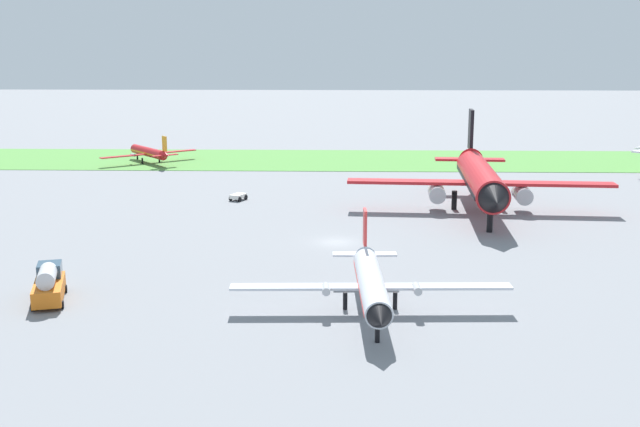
% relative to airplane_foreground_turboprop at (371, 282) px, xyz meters
% --- Properties ---
extents(ground_plane, '(600.00, 600.00, 0.00)m').
position_rel_airplane_foreground_turboprop_xyz_m(ground_plane, '(-3.10, 23.33, -2.58)').
color(ground_plane, gray).
extents(grass_taxiway_strip, '(360.00, 28.00, 0.08)m').
position_rel_airplane_foreground_turboprop_xyz_m(grass_taxiway_strip, '(-3.10, 87.30, -2.54)').
color(grass_taxiway_strip, '#549342').
rests_on(grass_taxiway_strip, ground_plane).
extents(airplane_foreground_turboprop, '(23.58, 20.17, 7.06)m').
position_rel_airplane_foreground_turboprop_xyz_m(airplane_foreground_turboprop, '(0.00, 0.00, 0.00)').
color(airplane_foreground_turboprop, silver).
rests_on(airplane_foreground_turboprop, ground_plane).
extents(airplane_midfield_jet, '(35.45, 34.79, 12.52)m').
position_rel_airplane_foreground_turboprop_xyz_m(airplane_midfield_jet, '(15.92, 40.46, 1.93)').
color(airplane_midfield_jet, red).
rests_on(airplane_midfield_jet, ground_plane).
extents(airplane_taxiing_turboprop, '(15.71, 14.02, 5.75)m').
position_rel_airplane_foreground_turboprop_xyz_m(airplane_taxiing_turboprop, '(-38.88, 82.20, -0.48)').
color(airplane_taxiing_turboprop, red).
rests_on(airplane_taxiing_turboprop, ground_plane).
extents(baggage_cart_near_gate, '(2.57, 2.89, 0.90)m').
position_rel_airplane_foreground_turboprop_xyz_m(baggage_cart_near_gate, '(-17.43, 47.19, -2.01)').
color(baggage_cart_near_gate, white).
rests_on(baggage_cart_near_gate, ground_plane).
extents(fuel_truck_midfield, '(4.11, 6.91, 3.29)m').
position_rel_airplane_foreground_turboprop_xyz_m(fuel_truck_midfield, '(-28.02, 2.00, -1.00)').
color(fuel_truck_midfield, orange).
rests_on(fuel_truck_midfield, ground_plane).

